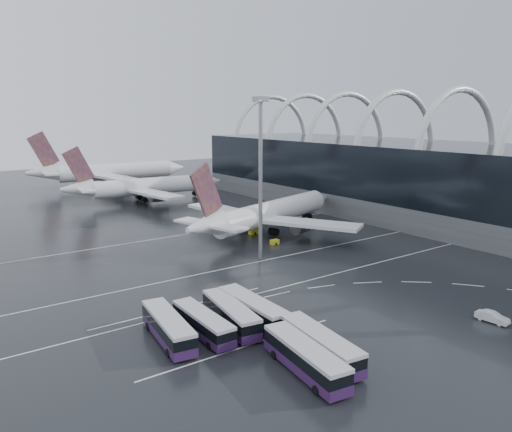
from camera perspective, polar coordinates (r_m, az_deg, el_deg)
ground at (r=88.88m, az=5.49°, el=-6.92°), size 420.00×420.00×0.00m
terminal at (r=144.77m, az=18.94°, el=4.17°), size 42.00×160.00×34.90m
lane_marking_near at (r=87.47m, az=6.36°, el=-7.25°), size 120.00×0.25×0.01m
lane_marking_mid at (r=97.77m, az=0.85°, el=-5.12°), size 120.00×0.25×0.01m
lane_marking_far at (r=120.62m, az=-7.10°, el=-1.95°), size 120.00×0.25×0.01m
bus_bay_line_south at (r=63.52m, az=-1.59°, el=-14.78°), size 28.00×0.25×0.01m
bus_bay_line_north at (r=76.15m, az=-8.47°, el=-10.26°), size 28.00×0.25×0.01m
airliner_main at (r=118.39m, az=1.20°, el=0.20°), size 53.99×46.76×18.66m
airliner_gate_b at (r=165.88m, az=-12.67°, el=3.24°), size 53.53×48.03×18.58m
airliner_gate_c at (r=204.24m, az=-16.58°, el=4.82°), size 61.25×56.26×21.81m
bus_row_near_a at (r=65.48m, az=-10.02°, el=-12.38°), size 4.79×13.63×3.29m
bus_row_near_b at (r=66.32m, az=-6.10°, el=-12.06°), size 3.21×12.43×3.04m
bus_row_near_c at (r=68.43m, az=-2.91°, el=-11.12°), size 4.97×13.54×3.26m
bus_row_near_d at (r=69.76m, az=-0.43°, el=-10.61°), size 3.58×13.68×3.35m
bus_row_far_b at (r=57.51m, az=5.63°, el=-15.81°), size 4.85×13.72×3.31m
bus_row_far_c at (r=60.58m, az=7.34°, el=-14.36°), size 4.70×13.64×3.29m
van_curve_c at (r=77.32m, az=25.40°, el=-10.38°), size 2.05×4.62×1.47m
floodlight_mast at (r=95.67m, az=0.52°, el=6.54°), size 2.40×2.40×31.29m
gse_cart_belly_b at (r=125.81m, az=4.71°, el=-1.07°), size 1.98×1.17×1.08m
gse_cart_belly_c at (r=109.66m, az=2.14°, el=-2.98°), size 1.88×1.11×1.03m
gse_cart_belly_d at (r=129.68m, az=7.50°, el=-0.76°), size 1.88×1.11×1.02m
gse_cart_belly_e at (r=118.73m, az=-0.28°, el=-1.77°), size 2.24×1.32×1.22m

